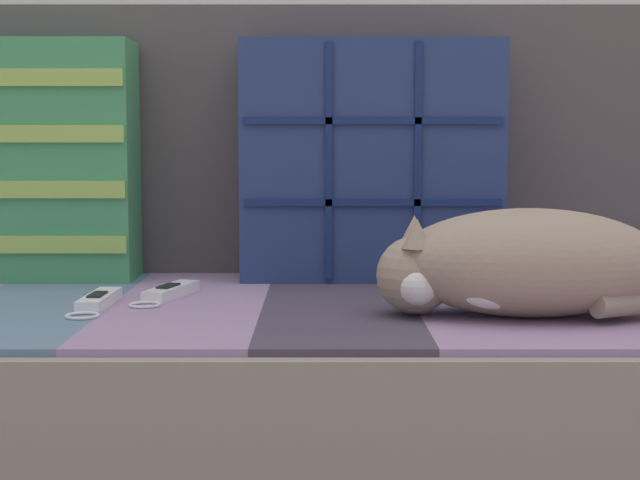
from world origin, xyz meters
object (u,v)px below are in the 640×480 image
Objects in this scene: sleeping_cat at (512,265)px; game_remote_far at (165,292)px; couch at (334,411)px; throw_pillow_striped at (24,161)px; game_remote_near at (94,301)px; throw_pillow_quilted at (367,161)px.

sleeping_cat reaches higher than game_remote_far.
couch is 0.71m from throw_pillow_striped.
couch is 0.42m from game_remote_near.
game_remote_far reaches higher than couch.
throw_pillow_quilted is at bearing 0.05° from throw_pillow_striped.
game_remote_far is at bearing -147.38° from throw_pillow_quilted.
throw_pillow_quilted is at bearing 116.31° from sleeping_cat.
game_remote_far is at bearing 42.30° from game_remote_near.
game_remote_near is at bearing -145.03° from throw_pillow_quilted.
game_remote_far is (0.28, -0.21, -0.20)m from throw_pillow_striped.
game_remote_far is at bearing 162.31° from sleeping_cat.
game_remote_near is (-0.61, 0.08, -0.07)m from sleeping_cat.
throw_pillow_quilted is 1.09× the size of throw_pillow_striped.
game_remote_far is (-0.33, -0.21, -0.20)m from throw_pillow_quilted.
game_remote_near is (-0.43, -0.30, -0.20)m from throw_pillow_quilted.
game_remote_near is at bearing 172.58° from sleeping_cat.
throw_pillow_striped is at bearing 159.28° from couch.
throw_pillow_quilted is (0.06, 0.21, 0.40)m from couch.
throw_pillow_quilted and throw_pillow_striped have the same top height.
throw_pillow_striped is at bearing -179.95° from throw_pillow_quilted.
throw_pillow_quilted is 0.56m from game_remote_near.
sleeping_cat is 0.62m from game_remote_near.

